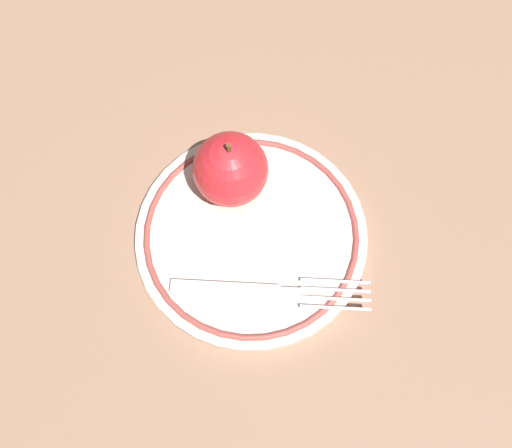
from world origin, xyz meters
name	(u,v)px	position (x,y,z in m)	size (l,w,h in m)	color
ground_plane	(252,224)	(0.00, 0.00, 0.00)	(2.00, 2.00, 0.00)	#8F6952
plate	(256,235)	(0.00, 0.01, 0.01)	(0.21, 0.21, 0.01)	beige
apple_red_whole	(230,170)	(0.02, -0.03, 0.05)	(0.07, 0.07, 0.08)	red
fork	(264,291)	(-0.02, 0.07, 0.02)	(0.18, 0.03, 0.00)	silver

